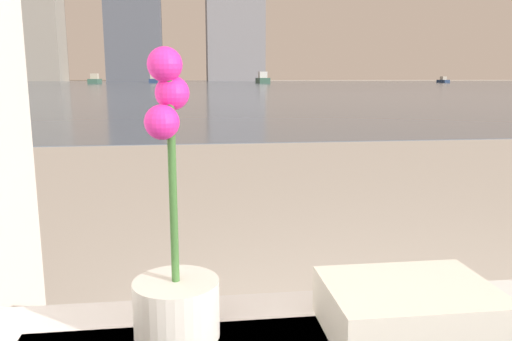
% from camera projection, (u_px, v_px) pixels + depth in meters
% --- Properties ---
extents(potted_orchid, '(0.13, 0.13, 0.44)m').
position_uv_depth(potted_orchid, '(175.00, 268.00, 0.76)').
color(potted_orchid, silver).
rests_on(potted_orchid, bathtub).
extents(towel_stack, '(0.26, 0.20, 0.08)m').
position_uv_depth(towel_stack, '(409.00, 309.00, 0.79)').
color(towel_stack, silver).
rests_on(towel_stack, bathtub).
extents(harbor_water, '(180.00, 110.00, 0.01)m').
position_uv_depth(harbor_water, '(194.00, 85.00, 60.56)').
color(harbor_water, slate).
rests_on(harbor_water, ground_plane).
extents(harbor_boat_0, '(1.36, 3.64, 1.35)m').
position_uv_depth(harbor_boat_0, '(153.00, 80.00, 78.62)').
color(harbor_boat_0, navy).
rests_on(harbor_boat_0, harbor_water).
extents(harbor_boat_1, '(1.62, 4.55, 1.70)m').
position_uv_depth(harbor_boat_1, '(263.00, 79.00, 74.22)').
color(harbor_boat_1, '#335647').
rests_on(harbor_boat_1, harbor_water).
extents(harbor_boat_2, '(1.34, 3.75, 1.40)m').
position_uv_depth(harbor_boat_2, '(95.00, 80.00, 69.86)').
color(harbor_boat_2, '#335647').
rests_on(harbor_boat_2, harbor_water).
extents(harbor_boat_4, '(0.96, 2.69, 1.01)m').
position_uv_depth(harbor_boat_4, '(443.00, 81.00, 80.94)').
color(harbor_boat_4, navy).
rests_on(harbor_boat_4, harbor_water).
extents(skyline_tower_3, '(12.79, 11.83, 34.44)m').
position_uv_depth(skyline_tower_3, '(234.00, 4.00, 113.21)').
color(skyline_tower_3, slate).
rests_on(skyline_tower_3, ground_plane).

